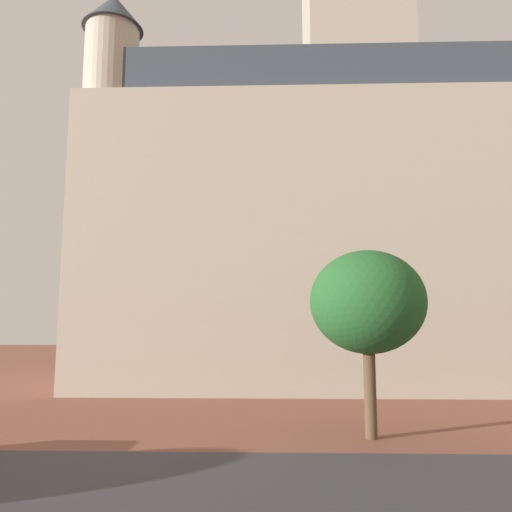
# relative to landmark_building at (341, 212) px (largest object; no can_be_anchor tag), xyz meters

# --- Properties ---
(ground_plane) EXTENTS (120.00, 120.00, 0.00)m
(ground_plane) POSITION_rel_landmark_building_xyz_m (-4.16, -16.50, -9.81)
(ground_plane) COLOR brown
(street_asphalt_strip) EXTENTS (120.00, 7.01, 0.00)m
(street_asphalt_strip) POSITION_rel_landmark_building_xyz_m (-4.16, -18.20, -9.80)
(street_asphalt_strip) COLOR #38383D
(street_asphalt_strip) RESTS_ON ground_plane
(landmark_building) EXTENTS (27.81, 11.74, 32.65)m
(landmark_building) POSITION_rel_landmark_building_xyz_m (0.00, 0.00, 0.00)
(landmark_building) COLOR #B2A893
(landmark_building) RESTS_ON ground_plane
(tree_curb_far) EXTENTS (3.51, 3.51, 5.62)m
(tree_curb_far) POSITION_rel_landmark_building_xyz_m (-1.18, -13.05, -5.79)
(tree_curb_far) COLOR brown
(tree_curb_far) RESTS_ON ground_plane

